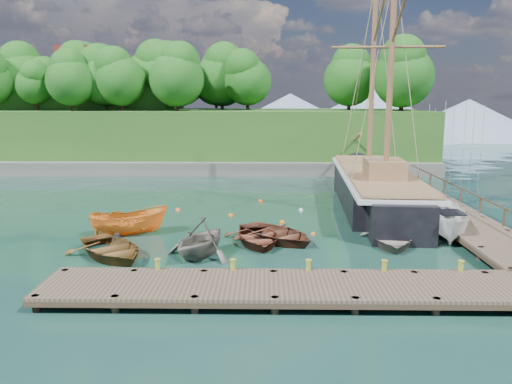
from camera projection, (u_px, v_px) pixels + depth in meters
The scene contains 26 objects.
ground at pixel (259, 247), 24.93m from camera, with size 160.00×160.00×0.00m, color #193B2C.
dock_near at pixel (312, 288), 18.43m from camera, with size 20.00×3.20×1.10m.
dock_east at pixel (442, 208), 31.53m from camera, with size 3.20×24.00×1.10m.
bollard_0 at pixel (158, 284), 19.99m from camera, with size 0.26×0.26×0.45m, color olive.
bollard_1 at pixel (233, 284), 19.94m from camera, with size 0.26×0.26×0.45m, color olive.
bollard_2 at pixel (308, 285), 19.89m from camera, with size 0.26×0.26×0.45m, color olive.
bollard_3 at pixel (383, 285), 19.84m from camera, with size 0.26×0.26×0.45m, color olive.
bollard_4 at pixel (459, 286), 19.79m from camera, with size 0.26×0.26×0.45m, color olive.
rowboat_0 at pixel (112, 257), 23.38m from camera, with size 3.36×4.71×0.97m, color brown.
rowboat_1 at pixel (201, 256), 23.41m from camera, with size 3.26×3.78×1.99m, color #5D574E.
rowboat_2 at pixel (257, 243), 25.57m from camera, with size 3.14×4.40×0.91m, color #5D2C1D.
rowboat_3 at pixel (391, 244), 25.36m from camera, with size 3.02×4.22×0.87m, color #6C6258.
rowboat_4 at pixel (277, 241), 25.97m from camera, with size 3.35×4.69×0.97m, color brown.
motorboat_orange at pixel (130, 235), 27.11m from camera, with size 1.56×4.16×1.61m, color orange.
cabin_boat_white at pixel (448, 238), 26.39m from camera, with size 1.84×4.88×1.89m, color white.
schooner at pixel (375, 191), 34.14m from camera, with size 5.78×25.86×18.64m.
mooring_buoy_0 at pixel (131, 223), 29.59m from camera, with size 0.32×0.32×0.32m, color white.
mooring_buoy_1 at pixel (231, 216), 31.31m from camera, with size 0.35×0.35×0.35m, color #D06309.
mooring_buoy_2 at pixel (282, 223), 29.62m from camera, with size 0.34×0.34×0.34m, color orange.
mooring_buoy_3 at pixel (301, 211), 32.84m from camera, with size 0.29×0.29×0.29m, color silver.
mooring_buoy_4 at pixel (178, 211), 32.82m from camera, with size 0.35×0.35×0.35m, color #FC4E21.
mooring_buoy_5 at pixel (261, 202), 35.62m from camera, with size 0.36×0.36×0.36m, color #DF4F18.
mooring_buoy_6 at pixel (114, 215), 31.52m from camera, with size 0.30×0.30×0.30m, color white.
mooring_buoy_7 at pixel (313, 235), 27.08m from camera, with size 0.28×0.28×0.28m, color orange.
headland at pixel (146, 114), 54.91m from camera, with size 51.00×19.31×12.90m.
distant_ridge at pixel (286, 113), 92.79m from camera, with size 117.00×40.00×10.00m.
Camera 1 is at (0.24, -23.97, 7.36)m, focal length 35.00 mm.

